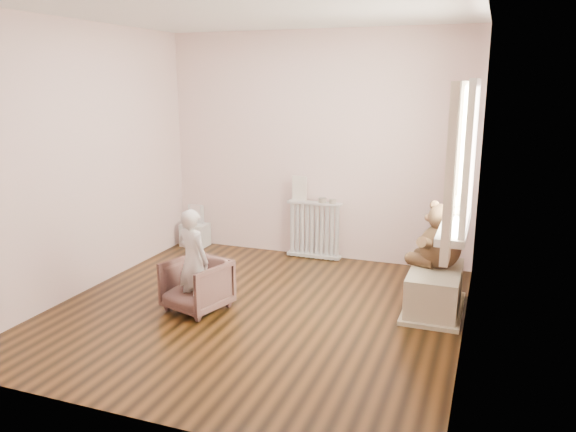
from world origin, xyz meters
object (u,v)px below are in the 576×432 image
(teddy_bear, at_px, (441,237))
(radiator, at_px, (314,226))
(toy_bench, at_px, (435,289))
(armchair, at_px, (197,285))
(child, at_px, (193,260))
(plush_cat, at_px, (457,204))
(toy_vanity, at_px, (195,224))

(teddy_bear, bearing_deg, radiator, 165.39)
(toy_bench, bearing_deg, radiator, 143.63)
(armchair, bearing_deg, child, -73.50)
(toy_bench, bearing_deg, armchair, -160.27)
(radiator, relative_size, plush_cat, 3.01)
(toy_vanity, distance_m, armchair, 2.08)
(radiator, bearing_deg, teddy_bear, -33.96)
(toy_vanity, height_order, armchair, toy_vanity)
(radiator, height_order, toy_vanity, radiator)
(toy_bench, height_order, plush_cat, plush_cat)
(radiator, distance_m, plush_cat, 2.05)
(toy_vanity, xyz_separation_m, toy_bench, (3.07, -1.07, -0.08))
(child, relative_size, teddy_bear, 1.57)
(armchair, xyz_separation_m, toy_bench, (2.03, 0.73, -0.03))
(toy_bench, bearing_deg, toy_vanity, 160.75)
(child, distance_m, toy_bench, 2.20)
(armchair, distance_m, child, 0.26)
(teddy_bear, relative_size, plush_cat, 2.65)
(toy_vanity, distance_m, teddy_bear, 3.27)
(teddy_bear, bearing_deg, armchair, -139.05)
(toy_vanity, bearing_deg, teddy_bear, -17.77)
(teddy_bear, distance_m, plush_cat, 0.36)
(toy_vanity, bearing_deg, child, -60.74)
(plush_cat, bearing_deg, toy_bench, -163.65)
(radiator, height_order, teddy_bear, teddy_bear)
(child, xyz_separation_m, plush_cat, (2.17, 0.81, 0.51))
(teddy_bear, bearing_deg, toy_vanity, -178.42)
(teddy_bear, height_order, plush_cat, plush_cat)
(child, bearing_deg, teddy_bear, -140.71)
(radiator, distance_m, toy_vanity, 1.58)
(armchair, bearing_deg, toy_bench, 36.23)
(armchair, bearing_deg, radiator, 90.17)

